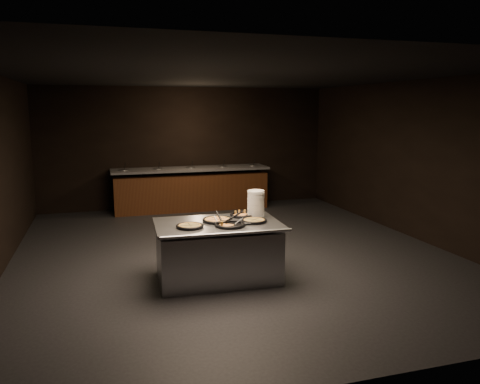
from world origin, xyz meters
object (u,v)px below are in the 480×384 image
(plate_stack, at_px, (256,204))
(pan_cheese_whole, at_px, (217,220))
(serving_counter, at_px, (218,252))
(pan_veggie_whole, at_px, (190,226))

(plate_stack, height_order, pan_cheese_whole, plate_stack)
(serving_counter, bearing_deg, pan_veggie_whole, -157.71)
(serving_counter, bearing_deg, plate_stack, 22.45)
(pan_veggie_whole, relative_size, pan_cheese_whole, 0.87)
(serving_counter, relative_size, pan_veggie_whole, 4.78)
(pan_cheese_whole, bearing_deg, serving_counter, -102.58)
(plate_stack, bearing_deg, serving_counter, -160.38)
(serving_counter, height_order, plate_stack, plate_stack)
(serving_counter, xyz_separation_m, pan_cheese_whole, (0.02, 0.09, 0.45))
(plate_stack, xyz_separation_m, pan_cheese_whole, (-0.62, -0.14, -0.17))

